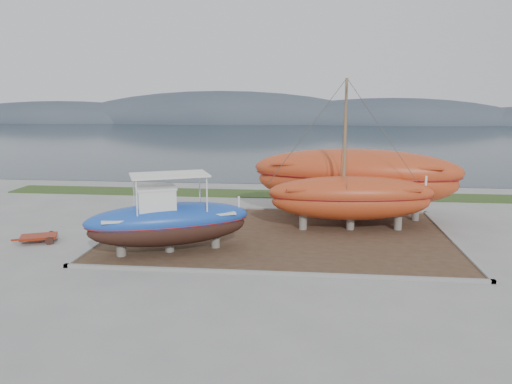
# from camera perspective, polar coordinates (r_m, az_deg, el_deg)

# --- Properties ---
(ground) EXTENTS (140.00, 140.00, 0.00)m
(ground) POSITION_cam_1_polar(r_m,az_deg,el_deg) (23.51, 2.04, -7.68)
(ground) COLOR gray
(ground) RESTS_ON ground
(dirt_patch) EXTENTS (18.00, 12.00, 0.06)m
(dirt_patch) POSITION_cam_1_polar(r_m,az_deg,el_deg) (27.32, 2.64, -4.95)
(dirt_patch) COLOR #422D1E
(dirt_patch) RESTS_ON ground
(curb_frame) EXTENTS (18.60, 12.60, 0.15)m
(curb_frame) POSITION_cam_1_polar(r_m,az_deg,el_deg) (27.31, 2.64, -4.86)
(curb_frame) COLOR gray
(curb_frame) RESTS_ON ground
(grass_strip) EXTENTS (44.00, 3.00, 0.08)m
(grass_strip) POSITION_cam_1_polar(r_m,az_deg,el_deg) (38.49, 3.68, -0.27)
(grass_strip) COLOR #284219
(grass_strip) RESTS_ON ground
(sea) EXTENTS (260.00, 100.00, 0.04)m
(sea) POSITION_cam_1_polar(r_m,az_deg,el_deg) (92.55, 5.14, 6.23)
(sea) COLOR #15242B
(sea) RESTS_ON ground
(mountain_ridge) EXTENTS (200.00, 36.00, 20.00)m
(mountain_ridge) POSITION_cam_1_polar(r_m,az_deg,el_deg) (147.43, 5.53, 7.95)
(mountain_ridge) COLOR #333D49
(mountain_ridge) RESTS_ON ground
(blue_caique) EXTENTS (8.22, 5.42, 3.80)m
(blue_caique) POSITION_cam_1_polar(r_m,az_deg,el_deg) (24.29, -9.96, -2.42)
(blue_caique) COLOR #1D4BB4
(blue_caique) RESTS_ON dirt_patch
(white_dinghy) EXTENTS (4.55, 3.25, 1.28)m
(white_dinghy) POSITION_cam_1_polar(r_m,az_deg,el_deg) (29.10, -7.88, -2.69)
(white_dinghy) COLOR white
(white_dinghy) RESTS_ON dirt_patch
(orange_sailboat) EXTENTS (9.52, 3.61, 8.39)m
(orange_sailboat) POSITION_cam_1_polar(r_m,az_deg,el_deg) (28.07, 11.01, 4.08)
(orange_sailboat) COLOR #AD3C1A
(orange_sailboat) RESTS_ON dirt_patch
(orange_bare_hull) EXTENTS (13.04, 5.32, 4.15)m
(orange_bare_hull) POSITION_cam_1_polar(r_m,az_deg,el_deg) (31.39, 11.26, 0.87)
(orange_bare_hull) COLOR #AD3C1A
(orange_bare_hull) RESTS_ON dirt_patch
(red_trailer) EXTENTS (2.96, 2.27, 0.38)m
(red_trailer) POSITION_cam_1_polar(r_m,az_deg,el_deg) (28.40, -23.56, -4.93)
(red_trailer) COLOR maroon
(red_trailer) RESTS_ON ground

